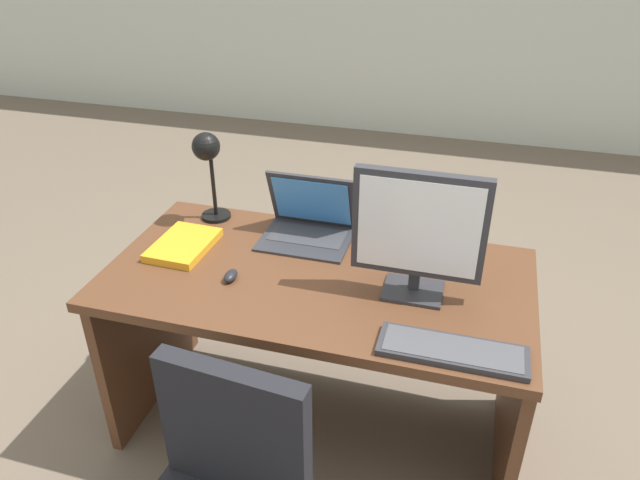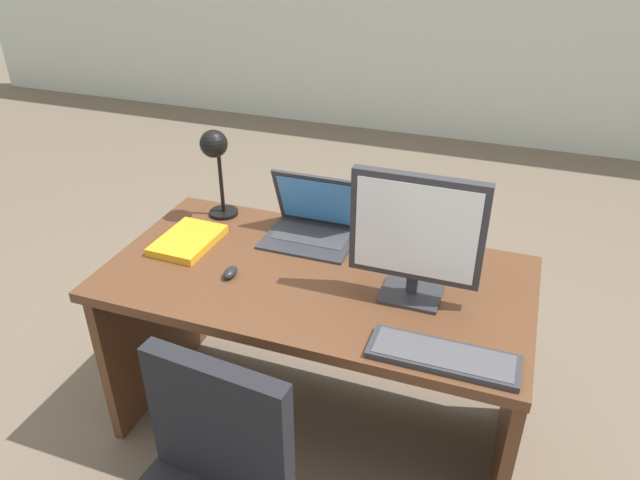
% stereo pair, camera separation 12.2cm
% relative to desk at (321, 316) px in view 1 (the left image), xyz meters
% --- Properties ---
extents(ground, '(12.00, 12.00, 0.00)m').
position_rel_desk_xyz_m(ground, '(0.00, 1.45, -0.53)').
color(ground, '#6B5B4C').
extents(desk, '(1.50, 0.78, 0.75)m').
position_rel_desk_xyz_m(desk, '(0.00, 0.00, 0.00)').
color(desk, '#56331E').
rests_on(desk, ground).
extents(monitor, '(0.43, 0.16, 0.44)m').
position_rel_desk_xyz_m(monitor, '(0.34, -0.06, 0.46)').
color(monitor, '#2D2D33').
rests_on(monitor, desk).
extents(laptop, '(0.34, 0.28, 0.25)m').
position_rel_desk_xyz_m(laptop, '(-0.11, 0.23, 0.30)').
color(laptop, '#2D2D33').
rests_on(laptop, desk).
extents(keyboard, '(0.44, 0.14, 0.02)m').
position_rel_desk_xyz_m(keyboard, '(0.50, -0.34, 0.23)').
color(keyboard, '#2D2D33').
rests_on(keyboard, desk).
extents(mouse, '(0.04, 0.07, 0.03)m').
position_rel_desk_xyz_m(mouse, '(-0.28, -0.16, 0.24)').
color(mouse, black).
rests_on(mouse, desk).
extents(desk_lamp, '(0.12, 0.14, 0.38)m').
position_rel_desk_xyz_m(desk_lamp, '(-0.52, 0.23, 0.50)').
color(desk_lamp, black).
rests_on(desk_lamp, desk).
extents(book, '(0.21, 0.28, 0.03)m').
position_rel_desk_xyz_m(book, '(-0.54, -0.01, 0.24)').
color(book, orange).
rests_on(book, desk).
extents(coffee_mug, '(0.11, 0.08, 0.09)m').
position_rel_desk_xyz_m(coffee_mug, '(0.22, 0.22, 0.27)').
color(coffee_mug, white).
rests_on(coffee_mug, desk).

